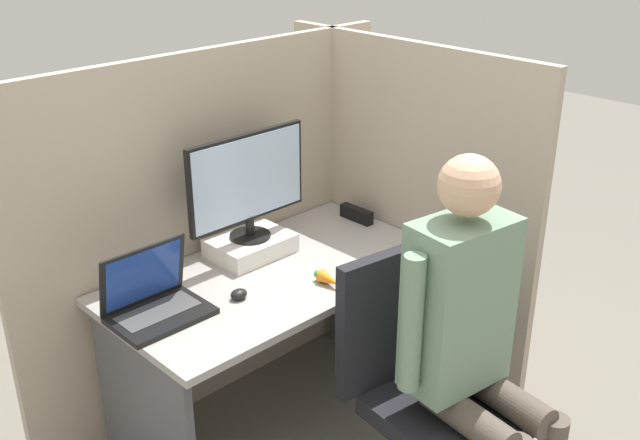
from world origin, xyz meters
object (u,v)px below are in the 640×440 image
paper_box (251,245)px  stapler (356,214)px  person (473,330)px  office_chair (425,385)px  laptop (155,303)px  carrot_toy (330,280)px  monitor (248,182)px

paper_box → stapler: bearing=-6.9°
person → office_chair: bearing=97.9°
laptop → carrot_toy: laptop is taller
stapler → carrot_toy: stapler is taller
carrot_toy → person: (0.06, -0.59, 0.03)m
laptop → stapler: laptop is taller
carrot_toy → office_chair: 0.51m
monitor → person: 1.05m
laptop → stapler: (1.09, 0.07, -0.02)m
carrot_toy → stapler: bearing=34.1°
paper_box → person: (0.10, -1.01, 0.02)m
laptop → person: bearing=-53.9°
monitor → office_chair: 1.01m
monitor → stapler: size_ratio=3.26×
monitor → laptop: size_ratio=1.66×
monitor → person: person is taller
monitor → person: size_ratio=0.41×
carrot_toy → person: 0.60m
laptop → carrot_toy: bearing=-25.3°
laptop → carrot_toy: 0.64m
monitor → laptop: (-0.54, -0.14, -0.26)m
office_chair → laptop: bearing=130.6°
monitor → office_chair: size_ratio=0.58×
monitor → carrot_toy: size_ratio=4.27×
paper_box → person: 1.01m
carrot_toy → person: person is taller
monitor → carrot_toy: bearing=-84.4°
monitor → carrot_toy: 0.51m
stapler → carrot_toy: 0.62m
carrot_toy → paper_box: bearing=95.6°
person → stapler: bearing=64.2°
stapler → office_chair: 0.95m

